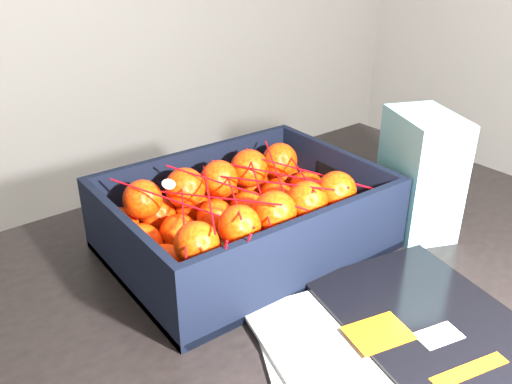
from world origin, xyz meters
TOP-DOWN VIEW (x-y plane):
  - table at (-0.16, 0.20)m, footprint 1.22×0.83m
  - magazine_stack at (-0.16, 0.02)m, footprint 0.41×0.34m
  - produce_crate at (-0.16, 0.31)m, footprint 0.40×0.30m
  - clementine_heap at (-0.16, 0.31)m, footprint 0.38×0.28m
  - mesh_net at (-0.17, 0.30)m, footprint 0.33×0.26m
  - retail_carton at (0.11, 0.19)m, footprint 0.13×0.16m

SIDE VIEW (x-z plane):
  - table at x=-0.16m, z-range 0.28..1.03m
  - magazine_stack at x=-0.16m, z-range 0.75..0.77m
  - produce_crate at x=-0.16m, z-range 0.73..0.85m
  - clementine_heap at x=-0.16m, z-range 0.75..0.87m
  - retail_carton at x=0.11m, z-range 0.75..0.95m
  - mesh_net at x=-0.17m, z-range 0.82..0.90m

